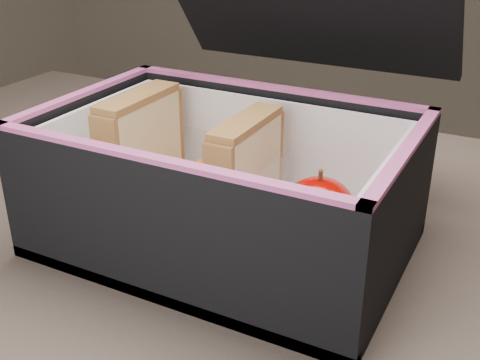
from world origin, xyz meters
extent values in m
cube|color=brown|center=(0.00, 0.00, 0.73)|extent=(1.20, 0.80, 0.03)
cube|color=#382D26|center=(-0.55, 0.35, 0.36)|extent=(0.05, 0.05, 0.72)
cube|color=#DECA87|center=(-0.11, 0.01, 0.82)|extent=(0.01, 0.10, 0.11)
cube|color=#C56475|center=(-0.10, 0.01, 0.82)|extent=(0.01, 0.10, 0.10)
cube|color=#DECA87|center=(-0.10, 0.01, 0.82)|extent=(0.01, 0.10, 0.11)
cube|color=olive|center=(-0.10, 0.01, 0.88)|extent=(0.03, 0.10, 0.01)
cube|color=#DECA87|center=(0.00, 0.01, 0.82)|extent=(0.01, 0.09, 0.10)
cube|color=#C56475|center=(0.01, 0.01, 0.81)|extent=(0.01, 0.09, 0.09)
cube|color=#DECA87|center=(0.02, 0.01, 0.82)|extent=(0.01, 0.09, 0.10)
cube|color=olive|center=(0.01, 0.01, 0.87)|extent=(0.03, 0.10, 0.01)
cylinder|color=orange|center=(-0.05, 0.02, 0.77)|extent=(0.01, 0.09, 0.01)
cylinder|color=orange|center=(-0.04, 0.00, 0.79)|extent=(0.03, 0.09, 0.01)
cylinder|color=orange|center=(-0.03, 0.03, 0.80)|extent=(0.02, 0.09, 0.01)
cylinder|color=orange|center=(-0.06, 0.02, 0.77)|extent=(0.02, 0.09, 0.01)
cylinder|color=orange|center=(-0.05, 0.03, 0.79)|extent=(0.02, 0.09, 0.01)
cylinder|color=orange|center=(-0.04, 0.03, 0.80)|extent=(0.02, 0.09, 0.01)
cylinder|color=orange|center=(-0.06, -0.01, 0.77)|extent=(0.02, 0.09, 0.01)
cylinder|color=orange|center=(-0.03, 0.02, 0.79)|extent=(0.02, 0.09, 0.01)
cylinder|color=orange|center=(-0.06, 0.02, 0.80)|extent=(0.02, 0.09, 0.01)
cube|color=white|center=(0.09, 0.01, 0.77)|extent=(0.08, 0.08, 0.01)
ellipsoid|color=#8C0A00|center=(0.08, 0.01, 0.80)|extent=(0.08, 0.08, 0.06)
cylinder|color=#442C18|center=(0.08, 0.01, 0.84)|extent=(0.01, 0.01, 0.01)
camera|label=1|loc=(0.23, -0.43, 1.05)|focal=45.00mm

